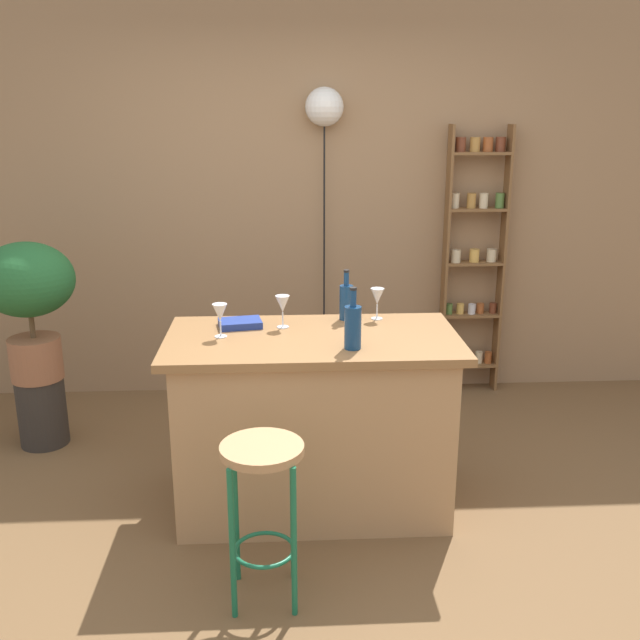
{
  "coord_description": "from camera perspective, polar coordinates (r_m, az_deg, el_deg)",
  "views": [
    {
      "loc": [
        -0.15,
        -2.99,
        1.96
      ],
      "look_at": [
        0.05,
        0.55,
        0.91
      ],
      "focal_mm": 40.16,
      "sensor_mm": 36.0,
      "label": 1
    }
  ],
  "objects": [
    {
      "name": "ground",
      "position": [
        3.58,
        -0.33,
        -16.77
      ],
      "size": [
        12.0,
        12.0,
        0.0
      ],
      "primitive_type": "plane",
      "color": "brown"
    },
    {
      "name": "back_wall",
      "position": [
        4.97,
        -1.49,
        10.01
      ],
      "size": [
        6.4,
        0.1,
        2.8
      ],
      "primitive_type": "cube",
      "color": "#997551",
      "rests_on": "ground"
    },
    {
      "name": "kitchen_counter",
      "position": [
        3.62,
        -0.58,
        -8.09
      ],
      "size": [
        1.42,
        0.75,
        0.91
      ],
      "color": "tan",
      "rests_on": "ground"
    },
    {
      "name": "bar_stool",
      "position": [
        2.94,
        -4.58,
        -13.05
      ],
      "size": [
        0.33,
        0.33,
        0.69
      ],
      "color": "#196642",
      "rests_on": "ground"
    },
    {
      "name": "spice_shelf",
      "position": [
        5.08,
        12.17,
        5.03
      ],
      "size": [
        0.42,
        0.13,
        1.86
      ],
      "color": "brown",
      "rests_on": "ground"
    },
    {
      "name": "plant_stool",
      "position": [
        4.66,
        -21.26,
        -6.78
      ],
      "size": [
        0.28,
        0.28,
        0.42
      ],
      "primitive_type": "cylinder",
      "color": "#2D2823",
      "rests_on": "ground"
    },
    {
      "name": "potted_plant",
      "position": [
        4.43,
        -22.23,
        1.99
      ],
      "size": [
        0.54,
        0.49,
        0.82
      ],
      "color": "#935B3D",
      "rests_on": "plant_stool"
    },
    {
      "name": "bottle_vinegar",
      "position": [
        3.71,
        2.1,
        1.52
      ],
      "size": [
        0.07,
        0.07,
        0.26
      ],
      "color": "navy",
      "rests_on": "kitchen_counter"
    },
    {
      "name": "bottle_sauce_amber",
      "position": [
        3.25,
        2.63,
        -0.47
      ],
      "size": [
        0.08,
        0.08,
        0.29
      ],
      "color": "navy",
      "rests_on": "kitchen_counter"
    },
    {
      "name": "wine_glass_left",
      "position": [
        3.57,
        -3.0,
        1.21
      ],
      "size": [
        0.07,
        0.07,
        0.16
      ],
      "color": "silver",
      "rests_on": "kitchen_counter"
    },
    {
      "name": "wine_glass_center",
      "position": [
        3.72,
        4.59,
        1.82
      ],
      "size": [
        0.07,
        0.07,
        0.16
      ],
      "color": "silver",
      "rests_on": "kitchen_counter"
    },
    {
      "name": "wine_glass_right",
      "position": [
        3.44,
        -7.98,
        0.52
      ],
      "size": [
        0.07,
        0.07,
        0.16
      ],
      "color": "silver",
      "rests_on": "kitchen_counter"
    },
    {
      "name": "cookbook",
      "position": [
        3.62,
        -6.38,
        -0.26
      ],
      "size": [
        0.23,
        0.18,
        0.03
      ],
      "primitive_type": "cube",
      "rotation": [
        0.0,
        0.0,
        0.17
      ],
      "color": "navy",
      "rests_on": "kitchen_counter"
    },
    {
      "name": "pendant_globe_light",
      "position": [
        4.84,
        0.35,
        16.43
      ],
      "size": [
        0.25,
        0.25,
        2.1
      ],
      "color": "black",
      "rests_on": "ground"
    }
  ]
}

